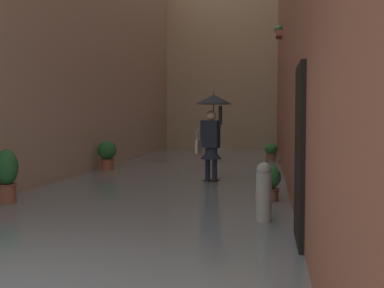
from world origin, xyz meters
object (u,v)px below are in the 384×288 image
(potted_plant_mid_left, at_px, (271,152))
(mooring_bollard, at_px, (264,194))
(potted_plant_mid_right, at_px, (107,154))
(person_wading, at_px, (212,123))
(potted_plant_far_right, at_px, (7,175))
(potted_plant_near_left, at_px, (268,183))

(potted_plant_mid_left, height_order, mooring_bollard, mooring_bollard)
(potted_plant_mid_right, bearing_deg, mooring_bollard, 125.85)
(person_wading, bearing_deg, potted_plant_far_right, 47.37)
(person_wading, relative_size, potted_plant_far_right, 2.14)
(potted_plant_far_right, distance_m, potted_plant_mid_right, 5.40)
(person_wading, distance_m, potted_plant_near_left, 2.99)
(potted_plant_near_left, bearing_deg, potted_plant_far_right, 12.56)
(person_wading, relative_size, potted_plant_near_left, 3.00)
(person_wading, distance_m, potted_plant_mid_left, 6.09)
(potted_plant_mid_right, bearing_deg, person_wading, 149.26)
(person_wading, relative_size, potted_plant_mid_left, 3.30)
(person_wading, distance_m, potted_plant_far_right, 4.82)
(potted_plant_mid_left, bearing_deg, potted_plant_near_left, 89.30)
(potted_plant_near_left, xyz_separation_m, mooring_bollard, (0.06, 1.79, 0.08))
(potted_plant_far_right, xyz_separation_m, potted_plant_mid_left, (-4.61, -9.31, -0.19))
(potted_plant_far_right, xyz_separation_m, potted_plant_near_left, (-4.51, -1.01, -0.17))
(mooring_bollard, bearing_deg, potted_plant_mid_right, -54.15)
(potted_plant_mid_right, distance_m, potted_plant_near_left, 6.31)
(potted_plant_far_right, height_order, potted_plant_mid_left, potted_plant_far_right)
(person_wading, height_order, potted_plant_near_left, person_wading)
(person_wading, bearing_deg, potted_plant_mid_left, -103.57)
(person_wading, xyz_separation_m, potted_plant_near_left, (-1.31, 2.48, -1.04))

